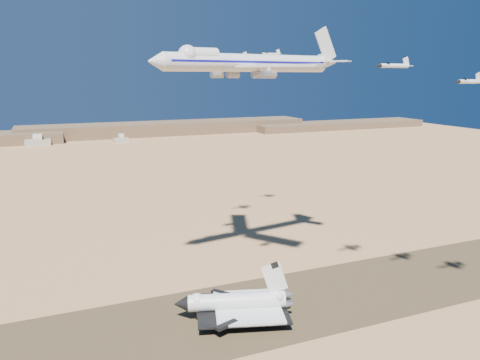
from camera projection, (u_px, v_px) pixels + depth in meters
name	position (u px, v px, depth m)	size (l,w,h in m)	color
ground	(213.00, 319.00, 165.82)	(1200.00, 1200.00, 0.00)	tan
runway	(213.00, 319.00, 165.81)	(600.00, 50.00, 0.06)	#4A3925
ridgeline	(134.00, 131.00, 663.98)	(960.00, 90.00, 18.00)	brown
hangars	(34.00, 143.00, 572.12)	(200.50, 29.50, 30.00)	#A19D8E
shuttle	(236.00, 303.00, 165.97)	(42.43, 33.38, 20.71)	silver
carrier_747	(244.00, 63.00, 181.37)	(86.69, 66.20, 21.51)	silver
crew_a	(260.00, 317.00, 165.78)	(0.58, 0.38, 1.60)	#E14A0D
crew_b	(277.00, 323.00, 161.83)	(0.88, 0.51, 1.81)	#E14A0D
crew_c	(264.00, 326.00, 159.88)	(0.95, 0.49, 1.63)	#E14A0D
chase_jet_a	(394.00, 66.00, 157.57)	(15.33, 8.30, 3.82)	silver
chase_jet_b	(469.00, 81.00, 150.54)	(14.62, 8.33, 3.69)	silver
chase_jet_d	(236.00, 57.00, 226.30)	(14.52, 7.97, 3.62)	silver
chase_jet_e	(270.00, 54.00, 252.82)	(13.75, 7.44, 3.42)	silver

